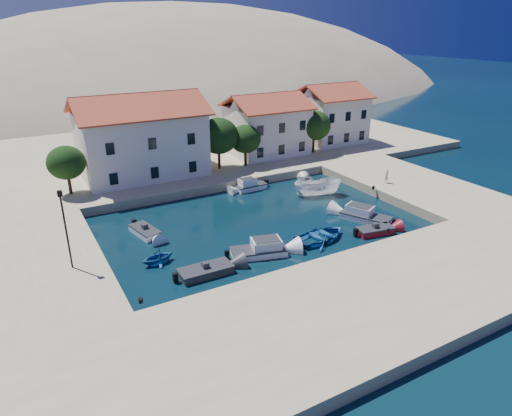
# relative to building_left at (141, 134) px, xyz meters

# --- Properties ---
(ground) EXTENTS (400.00, 400.00, 0.00)m
(ground) POSITION_rel_building_left_xyz_m (6.00, -28.00, -5.94)
(ground) COLOR black
(ground) RESTS_ON ground
(quay_south) EXTENTS (52.00, 12.00, 1.00)m
(quay_south) POSITION_rel_building_left_xyz_m (6.00, -34.00, -5.44)
(quay_south) COLOR tan
(quay_south) RESTS_ON ground
(quay_east) EXTENTS (11.00, 20.00, 1.00)m
(quay_east) POSITION_rel_building_left_xyz_m (26.50, -18.00, -5.44)
(quay_east) COLOR tan
(quay_east) RESTS_ON ground
(quay_west) EXTENTS (8.00, 20.00, 1.00)m
(quay_west) POSITION_rel_building_left_xyz_m (-13.00, -18.00, -5.44)
(quay_west) COLOR tan
(quay_west) RESTS_ON ground
(quay_north) EXTENTS (80.00, 36.00, 1.00)m
(quay_north) POSITION_rel_building_left_xyz_m (8.00, 10.00, -5.44)
(quay_north) COLOR tan
(quay_north) RESTS_ON ground
(hills) EXTENTS (254.00, 176.00, 99.00)m
(hills) POSITION_rel_building_left_xyz_m (26.64, 95.62, -29.34)
(hills) COLOR #9A8F68
(hills) RESTS_ON ground
(building_left) EXTENTS (14.70, 9.45, 9.70)m
(building_left) POSITION_rel_building_left_xyz_m (0.00, 0.00, 0.00)
(building_left) COLOR silver
(building_left) RESTS_ON quay_north
(building_mid) EXTENTS (10.50, 8.40, 8.30)m
(building_mid) POSITION_rel_building_left_xyz_m (18.00, 1.00, -0.71)
(building_mid) COLOR silver
(building_mid) RESTS_ON quay_north
(building_right) EXTENTS (9.45, 8.40, 8.80)m
(building_right) POSITION_rel_building_left_xyz_m (30.00, 2.00, -0.46)
(building_right) COLOR silver
(building_right) RESTS_ON quay_north
(trees) EXTENTS (37.30, 5.30, 6.45)m
(trees) POSITION_rel_building_left_xyz_m (10.51, -2.54, -1.10)
(trees) COLOR #382314
(trees) RESTS_ON quay_north
(lamppost) EXTENTS (0.35, 0.25, 6.22)m
(lamppost) POSITION_rel_building_left_xyz_m (-11.50, -20.00, -1.18)
(lamppost) COLOR black
(lamppost) RESTS_ON quay_west
(bollards) EXTENTS (29.36, 9.56, 0.30)m
(bollards) POSITION_rel_building_left_xyz_m (8.80, -24.13, -4.79)
(bollards) COLOR black
(bollards) RESTS_ON ground
(motorboat_grey_sw) EXTENTS (4.24, 1.91, 1.25)m
(motorboat_grey_sw) POSITION_rel_building_left_xyz_m (-2.41, -24.34, -5.64)
(motorboat_grey_sw) COLOR #2D2E32
(motorboat_grey_sw) RESTS_ON ground
(cabin_cruiser_south) EXTENTS (5.03, 3.13, 1.60)m
(cabin_cruiser_south) POSITION_rel_building_left_xyz_m (2.78, -23.60, -5.46)
(cabin_cruiser_south) COLOR white
(cabin_cruiser_south) RESTS_ON ground
(rowboat_south) EXTENTS (5.67, 4.39, 1.08)m
(rowboat_south) POSITION_rel_building_left_xyz_m (9.12, -23.83, -5.94)
(rowboat_south) COLOR #1B5395
(rowboat_south) RESTS_ON ground
(motorboat_red_se) EXTENTS (3.73, 2.15, 1.25)m
(motorboat_red_se) POSITION_rel_building_left_xyz_m (14.34, -25.22, -5.64)
(motorboat_red_se) COLOR maroon
(motorboat_red_se) RESTS_ON ground
(cabin_cruiser_east) EXTENTS (3.94, 5.30, 1.60)m
(cabin_cruiser_east) POSITION_rel_building_left_xyz_m (15.67, -22.44, -5.46)
(cabin_cruiser_east) COLOR white
(cabin_cruiser_east) RESTS_ON ground
(boat_east) EXTENTS (5.93, 3.77, 2.15)m
(boat_east) POSITION_rel_building_left_xyz_m (15.72, -14.44, -5.94)
(boat_east) COLOR white
(boat_east) RESTS_ON ground
(motorboat_white_ne) EXTENTS (2.86, 3.78, 1.25)m
(motorboat_white_ne) POSITION_rel_building_left_xyz_m (16.53, -11.22, -5.64)
(motorboat_white_ne) COLOR white
(motorboat_white_ne) RESTS_ON ground
(rowboat_west) EXTENTS (3.10, 2.78, 1.46)m
(rowboat_west) POSITION_rel_building_left_xyz_m (-5.12, -20.78, -5.94)
(rowboat_west) COLOR #1B5395
(rowboat_west) RESTS_ON ground
(motorboat_white_west) EXTENTS (2.29, 3.86, 1.25)m
(motorboat_white_west) POSITION_rel_building_left_xyz_m (-4.42, -14.92, -5.64)
(motorboat_white_west) COLOR white
(motorboat_white_west) RESTS_ON ground
(cabin_cruiser_north) EXTENTS (3.81, 1.77, 1.60)m
(cabin_cruiser_north) POSITION_rel_building_left_xyz_m (10.04, -9.00, -5.46)
(cabin_cruiser_north) COLOR white
(cabin_cruiser_north) RESTS_ON ground
(pedestrian) EXTENTS (0.62, 0.43, 1.63)m
(pedestrian) POSITION_rel_building_left_xyz_m (23.45, -17.09, -4.12)
(pedestrian) COLOR silver
(pedestrian) RESTS_ON quay_east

